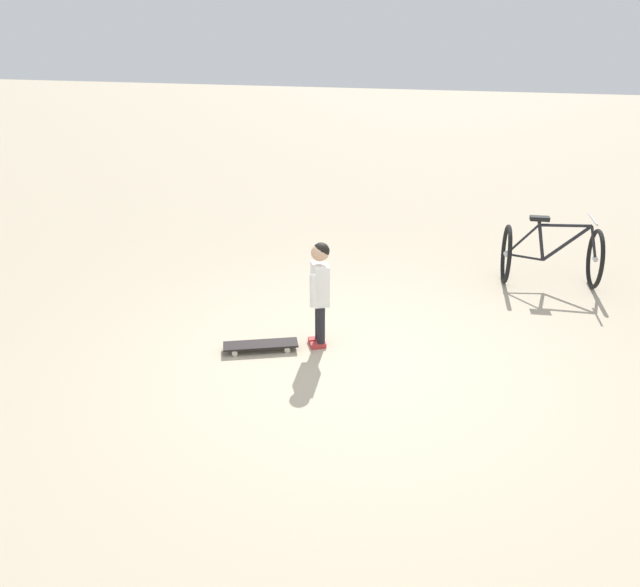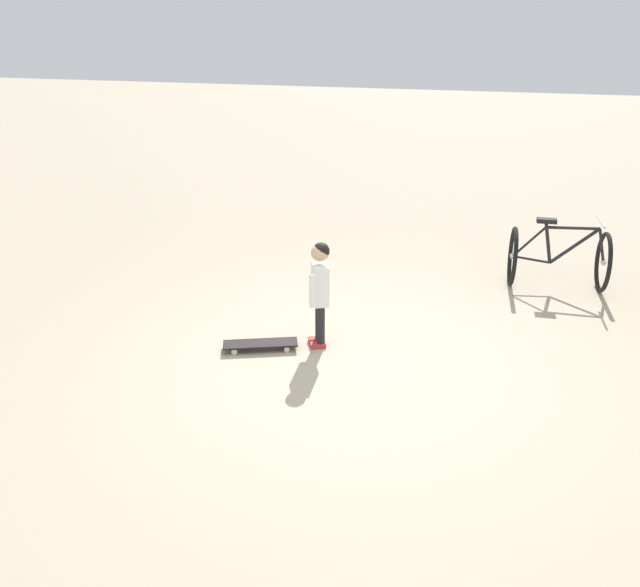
# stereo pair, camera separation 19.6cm
# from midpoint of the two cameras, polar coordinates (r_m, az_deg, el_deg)

# --- Properties ---
(ground_plane) EXTENTS (50.00, 50.00, 0.00)m
(ground_plane) POSITION_cam_midpoint_polar(r_m,az_deg,el_deg) (6.03, 3.68, -6.64)
(ground_plane) COLOR tan
(child_person) EXTENTS (0.25, 0.41, 1.06)m
(child_person) POSITION_cam_midpoint_polar(r_m,az_deg,el_deg) (6.17, 0.90, 0.90)
(child_person) COLOR black
(child_person) RESTS_ON ground
(skateboard) EXTENTS (0.74, 0.44, 0.07)m
(skateboard) POSITION_cam_midpoint_polar(r_m,az_deg,el_deg) (6.35, -4.36, -4.44)
(skateboard) COLOR black
(skateboard) RESTS_ON ground
(bicycle_near) EXTENTS (1.12, 0.78, 0.85)m
(bicycle_near) POSITION_cam_midpoint_polar(r_m,az_deg,el_deg) (8.19, 20.76, 2.99)
(bicycle_near) COLOR black
(bicycle_near) RESTS_ON ground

